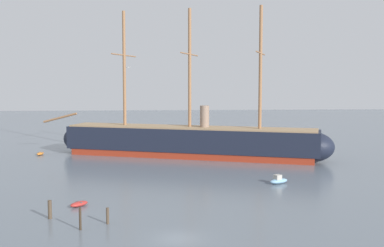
% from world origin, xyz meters
% --- Properties ---
extents(ground_plane, '(400.00, 400.00, 0.00)m').
position_xyz_m(ground_plane, '(0.00, 0.00, 0.00)').
color(ground_plane, slate).
extents(tall_ship, '(57.66, 24.71, 28.85)m').
position_xyz_m(tall_ship, '(4.39, 49.06, 3.14)').
color(tall_ship, maroon).
rests_on(tall_ship, ground).
extents(dinghy_foreground_left, '(2.45, 2.61, 0.59)m').
position_xyz_m(dinghy_foreground_left, '(-11.32, 12.61, 0.30)').
color(dinghy_foreground_left, '#B22D28').
rests_on(dinghy_foreground_left, ground).
extents(motorboat_mid_right, '(3.39, 2.69, 1.32)m').
position_xyz_m(motorboat_mid_right, '(15.65, 23.45, 0.46)').
color(motorboat_mid_right, '#7FB2D6').
rests_on(motorboat_mid_right, ground).
extents(dinghy_far_left, '(1.43, 2.60, 0.58)m').
position_xyz_m(dinghy_far_left, '(-25.58, 53.48, 0.29)').
color(dinghy_far_left, orange).
rests_on(dinghy_far_left, ground).
extents(dinghy_far_right, '(2.19, 2.55, 0.56)m').
position_xyz_m(dinghy_far_right, '(31.97, 53.91, 0.28)').
color(dinghy_far_right, '#236670').
rests_on(dinghy_far_right, ground).
extents(motorboat_distant_centre, '(4.64, 4.25, 1.88)m').
position_xyz_m(motorboat_distant_centre, '(3.46, 66.09, 0.66)').
color(motorboat_distant_centre, gold).
rests_on(motorboat_distant_centre, ground).
extents(mooring_piling_nearest, '(0.31, 0.31, 1.73)m').
position_xyz_m(mooring_piling_nearest, '(-7.18, 5.25, 0.86)').
color(mooring_piling_nearest, '#4C3D2D').
rests_on(mooring_piling_nearest, ground).
extents(mooring_piling_left_pair, '(0.25, 0.25, 2.27)m').
position_xyz_m(mooring_piling_left_pair, '(-9.71, 3.40, 1.13)').
color(mooring_piling_left_pair, '#382B1E').
rests_on(mooring_piling_left_pair, ground).
extents(mooring_piling_right_pair, '(0.42, 0.42, 2.02)m').
position_xyz_m(mooring_piling_right_pair, '(-13.63, 7.65, 1.01)').
color(mooring_piling_right_pair, '#4C3D2D').
rests_on(mooring_piling_right_pair, ground).
extents(seagull_in_flight, '(0.78, 1.11, 0.14)m').
position_xyz_m(seagull_in_flight, '(-6.01, 23.93, 16.83)').
color(seagull_in_flight, silver).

